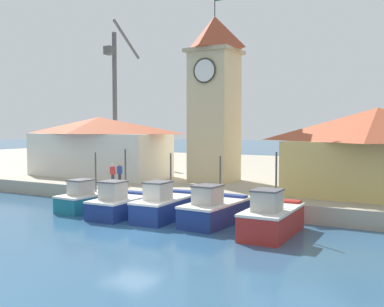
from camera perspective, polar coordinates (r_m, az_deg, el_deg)
ground_plane at (r=23.03m, az=-7.75°, el=-9.86°), size 300.00×300.00×0.00m
quay_wharf at (r=46.32m, az=12.24°, el=-2.60°), size 120.00×40.00×1.01m
fishing_boat_far_left at (r=29.36m, az=-12.92°, el=-5.66°), size 2.11×4.51×3.64m
fishing_boat_left_outer at (r=26.82m, az=-9.14°, el=-6.38°), size 2.25×4.23×3.97m
fishing_boat_left_inner at (r=25.88m, az=-3.44°, el=-6.61°), size 2.15×4.99×3.75m
fishing_boat_mid_left at (r=24.56m, az=2.86°, el=-7.18°), size 2.27×4.84×3.67m
fishing_boat_center at (r=22.40m, az=10.09°, el=-8.12°), size 2.22×4.71×4.03m
clock_tower at (r=35.38m, az=2.87°, el=7.46°), size 3.70×3.70×14.43m
warehouse_left at (r=39.86m, az=-11.75°, el=0.96°), size 12.62×5.50×5.12m
warehouse_right at (r=30.08m, az=22.43°, el=0.33°), size 10.65×7.38×5.45m
port_crane_near at (r=56.41m, az=-9.68°, el=5.28°), size 2.24×8.18×17.41m
dock_worker_near_tower at (r=33.23m, az=-9.17°, el=-2.55°), size 0.34×0.22×1.62m
dock_worker_along_quay at (r=32.80m, az=-10.03°, el=-2.64°), size 0.34×0.22×1.62m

